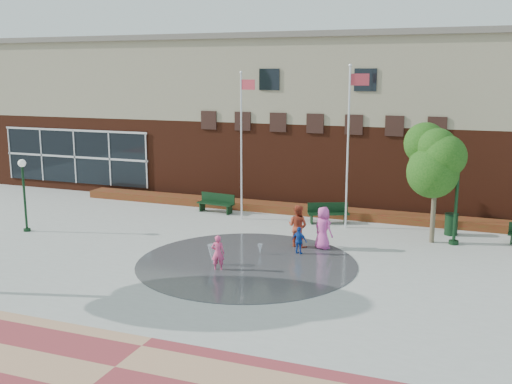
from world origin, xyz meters
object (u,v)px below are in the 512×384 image
(flagpole_right, at_px, (349,138))
(bench_left, at_px, (216,207))
(flagpole_left, at_px, (242,139))
(child_splash, at_px, (218,253))
(trash_can, at_px, (451,224))

(flagpole_right, xyz_separation_m, bench_left, (-7.00, 0.60, -3.89))
(flagpole_left, bearing_deg, bench_left, 167.73)
(child_splash, bearing_deg, flagpole_right, -125.70)
(flagpole_left, distance_m, flagpole_right, 5.19)
(flagpole_left, bearing_deg, child_splash, -62.27)
(trash_can, distance_m, child_splash, 11.21)
(flagpole_right, height_order, child_splash, flagpole_right)
(bench_left, relative_size, trash_can, 2.05)
(trash_can, bearing_deg, flagpole_left, -176.44)
(flagpole_right, xyz_separation_m, child_splash, (-3.07, -7.75, -3.54))
(bench_left, bearing_deg, flagpole_right, 2.04)
(trash_can, bearing_deg, child_splash, -133.45)
(flagpole_left, distance_m, child_splash, 8.51)
(bench_left, relative_size, child_splash, 1.52)
(flagpole_right, bearing_deg, trash_can, -0.80)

